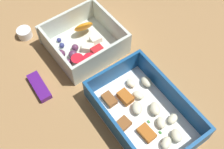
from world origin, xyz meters
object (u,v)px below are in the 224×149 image
(fruit_bowl, at_px, (85,44))
(candy_bar, at_px, (39,87))
(paper_cup_liner, at_px, (25,33))
(pasta_container, at_px, (144,114))

(fruit_bowl, height_order, candy_bar, fruit_bowl)
(fruit_bowl, bearing_deg, paper_cup_liner, 41.76)
(fruit_bowl, distance_m, candy_bar, 0.13)
(fruit_bowl, distance_m, paper_cup_liner, 0.15)
(pasta_container, bearing_deg, paper_cup_liner, 16.85)
(pasta_container, height_order, paper_cup_liner, pasta_container)
(fruit_bowl, xyz_separation_m, candy_bar, (-0.04, 0.13, -0.01))
(candy_bar, height_order, paper_cup_liner, paper_cup_liner)
(candy_bar, distance_m, paper_cup_liner, 0.15)
(pasta_container, distance_m, candy_bar, 0.22)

